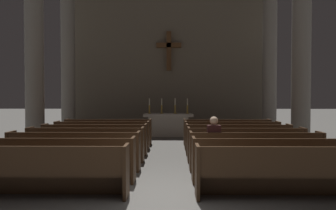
% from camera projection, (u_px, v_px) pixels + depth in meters
% --- Properties ---
extents(ground_plane, '(80.00, 80.00, 0.00)m').
position_uv_depth(ground_plane, '(162.00, 197.00, 6.06)').
color(ground_plane, '#66635E').
extents(pew_left_row_1, '(3.17, 0.50, 0.95)m').
position_uv_depth(pew_left_row_1, '(39.00, 171.00, 6.04)').
color(pew_left_row_1, '#422B19').
rests_on(pew_left_row_1, ground).
extents(pew_left_row_2, '(3.17, 0.50, 0.95)m').
position_uv_depth(pew_left_row_2, '(59.00, 159.00, 7.13)').
color(pew_left_row_2, '#422B19').
rests_on(pew_left_row_2, ground).
extents(pew_left_row_3, '(3.17, 0.50, 0.95)m').
position_uv_depth(pew_left_row_3, '(74.00, 151.00, 8.22)').
color(pew_left_row_3, '#422B19').
rests_on(pew_left_row_3, ground).
extents(pew_left_row_4, '(3.17, 0.50, 0.95)m').
position_uv_depth(pew_left_row_4, '(86.00, 144.00, 9.31)').
color(pew_left_row_4, '#422B19').
rests_on(pew_left_row_4, ground).
extents(pew_left_row_5, '(3.17, 0.50, 0.95)m').
position_uv_depth(pew_left_row_5, '(95.00, 139.00, 10.41)').
color(pew_left_row_5, '#422B19').
rests_on(pew_left_row_5, ground).
extents(pew_left_row_6, '(3.17, 0.50, 0.95)m').
position_uv_depth(pew_left_row_6, '(102.00, 135.00, 11.50)').
color(pew_left_row_6, '#422B19').
rests_on(pew_left_row_6, ground).
extents(pew_left_row_7, '(3.17, 0.50, 0.95)m').
position_uv_depth(pew_left_row_7, '(109.00, 132.00, 12.59)').
color(pew_left_row_7, '#422B19').
rests_on(pew_left_row_7, ground).
extents(pew_right_row_1, '(3.17, 0.50, 0.95)m').
position_uv_depth(pew_right_row_1, '(286.00, 172.00, 5.98)').
color(pew_right_row_1, '#422B19').
rests_on(pew_right_row_1, ground).
extents(pew_right_row_2, '(3.17, 0.50, 0.95)m').
position_uv_depth(pew_right_row_2, '(268.00, 160.00, 7.07)').
color(pew_right_row_2, '#422B19').
rests_on(pew_right_row_2, ground).
extents(pew_right_row_3, '(3.17, 0.50, 0.95)m').
position_uv_depth(pew_right_row_3, '(256.00, 151.00, 8.16)').
color(pew_right_row_3, '#422B19').
rests_on(pew_right_row_3, ground).
extents(pew_right_row_4, '(3.17, 0.50, 0.95)m').
position_uv_depth(pew_right_row_4, '(246.00, 145.00, 9.25)').
color(pew_right_row_4, '#422B19').
rests_on(pew_right_row_4, ground).
extents(pew_right_row_5, '(3.17, 0.50, 0.95)m').
position_uv_depth(pew_right_row_5, '(238.00, 140.00, 10.34)').
color(pew_right_row_5, '#422B19').
rests_on(pew_right_row_5, ground).
extents(pew_right_row_6, '(3.17, 0.50, 0.95)m').
position_uv_depth(pew_right_row_6, '(232.00, 135.00, 11.44)').
color(pew_right_row_6, '#422B19').
rests_on(pew_right_row_6, ground).
extents(pew_right_row_7, '(3.17, 0.50, 0.95)m').
position_uv_depth(pew_right_row_7, '(227.00, 132.00, 12.53)').
color(pew_right_row_7, '#422B19').
rests_on(pew_right_row_7, ground).
extents(column_left_second, '(0.95, 0.95, 6.60)m').
position_uv_depth(column_left_second, '(34.00, 55.00, 11.70)').
color(column_left_second, gray).
rests_on(column_left_second, ground).
extents(column_right_second, '(0.95, 0.95, 6.60)m').
position_uv_depth(column_right_second, '(301.00, 55.00, 11.57)').
color(column_right_second, gray).
rests_on(column_right_second, ground).
extents(column_left_third, '(0.95, 0.95, 6.60)m').
position_uv_depth(column_left_third, '(68.00, 65.00, 15.47)').
color(column_left_third, gray).
rests_on(column_left_third, ground).
extents(column_right_third, '(0.95, 0.95, 6.60)m').
position_uv_depth(column_right_third, '(270.00, 65.00, 15.34)').
color(column_right_third, gray).
rests_on(column_right_third, ground).
extents(altar, '(2.20, 0.90, 1.01)m').
position_uv_depth(altar, '(168.00, 124.00, 15.20)').
color(altar, '#BCB7AD').
rests_on(altar, ground).
extents(candlestick_outer_left, '(0.16, 0.16, 0.68)m').
position_uv_depth(candlestick_outer_left, '(149.00, 109.00, 15.19)').
color(candlestick_outer_left, '#B79338').
rests_on(candlestick_outer_left, altar).
extents(candlestick_inner_left, '(0.16, 0.16, 0.68)m').
position_uv_depth(candlestick_inner_left, '(162.00, 109.00, 15.18)').
color(candlestick_inner_left, '#B79338').
rests_on(candlestick_inner_left, altar).
extents(candlestick_inner_right, '(0.16, 0.16, 0.68)m').
position_uv_depth(candlestick_inner_right, '(175.00, 109.00, 15.17)').
color(candlestick_inner_right, '#B79338').
rests_on(candlestick_inner_right, altar).
extents(candlestick_outer_right, '(0.16, 0.16, 0.68)m').
position_uv_depth(candlestick_outer_right, '(187.00, 109.00, 15.16)').
color(candlestick_outer_right, '#B79338').
rests_on(candlestick_outer_right, altar).
extents(apse_with_cross, '(10.17, 0.48, 7.36)m').
position_uv_depth(apse_with_cross, '(169.00, 59.00, 17.28)').
color(apse_with_cross, '#706656').
rests_on(apse_with_cross, ground).
extents(lone_worshipper, '(0.32, 0.43, 1.32)m').
position_uv_depth(lone_worshipper, '(213.00, 142.00, 8.21)').
color(lone_worshipper, '#26262B').
rests_on(lone_worshipper, ground).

